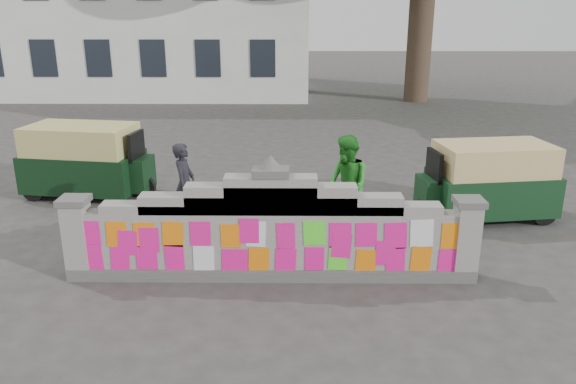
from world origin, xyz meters
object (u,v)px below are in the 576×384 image
Objects in this scene: cyclist_bike at (186,213)px; rickshaw_left at (86,160)px; cyclist_rider at (185,197)px; pedestrian at (347,185)px; rickshaw_right at (488,180)px.

cyclist_bike is 0.57× the size of rickshaw_left.
cyclist_rider is 0.82× the size of pedestrian.
rickshaw_right is at bearing -74.66° from cyclist_bike.
cyclist_bike is at bearing -33.30° from rickshaw_left.
cyclist_bike is 0.60× the size of rickshaw_right.
pedestrian is at bearing -80.71° from cyclist_bike.
pedestrian reaches higher than rickshaw_right.
rickshaw_left is at bearing -16.98° from rickshaw_right.
rickshaw_right reaches higher than cyclist_rider.
rickshaw_left is (-2.67, 2.39, 0.07)m from cyclist_rider.
rickshaw_left is 1.05× the size of rickshaw_right.
cyclist_rider is at bearing 5.46° from cyclist_bike.
rickshaw_left is at bearing 53.65° from cyclist_bike.
cyclist_bike is 1.12× the size of cyclist_rider.
rickshaw_right is at bearing -0.51° from rickshaw_left.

